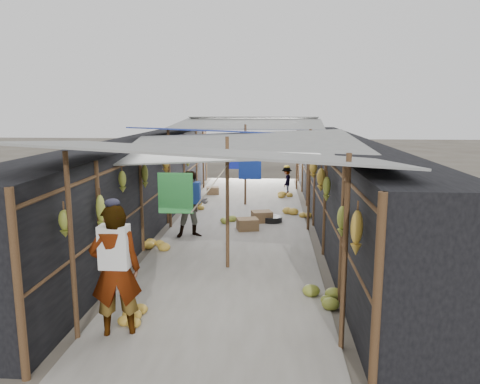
% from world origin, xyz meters
% --- Properties ---
extents(ground, '(80.00, 80.00, 0.00)m').
position_xyz_m(ground, '(0.00, 0.00, 0.00)').
color(ground, '#6B6356').
rests_on(ground, ground).
extents(aisle_slab, '(3.60, 16.00, 0.02)m').
position_xyz_m(aisle_slab, '(0.00, 6.50, 0.01)').
color(aisle_slab, '#9E998E').
rests_on(aisle_slab, ground).
extents(stall_left, '(1.40, 15.00, 2.30)m').
position_xyz_m(stall_left, '(-2.70, 6.50, 1.15)').
color(stall_left, black).
rests_on(stall_left, ground).
extents(stall_right, '(1.40, 15.00, 2.30)m').
position_xyz_m(stall_right, '(2.70, 6.50, 1.15)').
color(stall_right, black).
rests_on(stall_right, ground).
extents(crate_near, '(0.61, 0.53, 0.32)m').
position_xyz_m(crate_near, '(0.24, 5.85, 0.16)').
color(crate_near, olive).
rests_on(crate_near, ground).
extents(crate_mid, '(0.63, 0.55, 0.32)m').
position_xyz_m(crate_mid, '(0.59, 6.72, 0.16)').
color(crate_mid, olive).
rests_on(crate_mid, ground).
extents(crate_back, '(0.49, 0.43, 0.28)m').
position_xyz_m(crate_back, '(-1.28, 10.69, 0.14)').
color(crate_back, olive).
rests_on(crate_back, ground).
extents(black_basin, '(0.57, 0.57, 0.17)m').
position_xyz_m(black_basin, '(0.86, 6.76, 0.09)').
color(black_basin, black).
rests_on(black_basin, ground).
extents(vendor_elderly, '(0.79, 0.63, 1.88)m').
position_xyz_m(vendor_elderly, '(-1.28, 0.17, 0.94)').
color(vendor_elderly, white).
rests_on(vendor_elderly, ground).
extents(shopper_blue, '(0.95, 0.84, 1.63)m').
position_xyz_m(shopper_blue, '(-1.07, 5.14, 0.82)').
color(shopper_blue, navy).
rests_on(shopper_blue, ground).
extents(vendor_seated, '(0.48, 0.70, 0.99)m').
position_xyz_m(vendor_seated, '(1.39, 11.01, 0.50)').
color(vendor_seated, '#433D3A').
rests_on(vendor_seated, ground).
extents(market_canopy, '(5.62, 15.20, 2.77)m').
position_xyz_m(market_canopy, '(0.03, 6.83, 2.41)').
color(market_canopy, brown).
rests_on(market_canopy, ground).
extents(hanging_bananas, '(3.96, 13.79, 0.86)m').
position_xyz_m(hanging_bananas, '(0.09, 6.84, 1.65)').
color(hanging_bananas, olive).
rests_on(hanging_bananas, ground).
extents(floor_bananas, '(3.89, 10.24, 0.35)m').
position_xyz_m(floor_bananas, '(-0.32, 5.25, 0.16)').
color(floor_bananas, gold).
rests_on(floor_bananas, ground).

